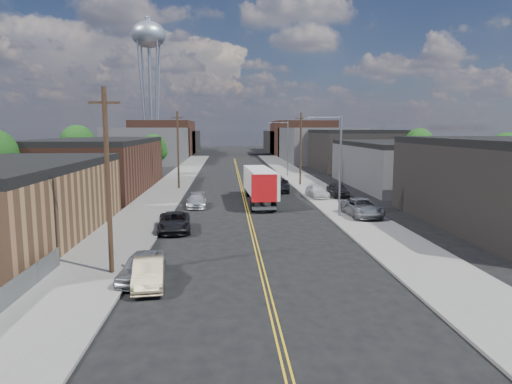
{
  "coord_description": "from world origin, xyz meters",
  "views": [
    {
      "loc": [
        -1.91,
        -14.33,
        7.89
      ],
      "look_at": [
        0.53,
        24.01,
        2.5
      ],
      "focal_mm": 32.0,
      "sensor_mm": 36.0,
      "label": 1
    }
  ],
  "objects": [
    {
      "name": "ground",
      "position": [
        0.0,
        60.0,
        0.0
      ],
      "size": [
        260.0,
        260.0,
        0.0
      ],
      "primitive_type": "plane",
      "color": "black",
      "rests_on": "ground"
    },
    {
      "name": "centerline",
      "position": [
        0.0,
        45.0,
        0.01
      ],
      "size": [
        0.32,
        120.0,
        0.01
      ],
      "primitive_type": "cube",
      "color": "gold",
      "rests_on": "ground"
    },
    {
      "name": "sidewalk_left",
      "position": [
        -9.5,
        45.0,
        0.07
      ],
      "size": [
        5.0,
        140.0,
        0.15
      ],
      "primitive_type": "cube",
      "color": "slate",
      "rests_on": "ground"
    },
    {
      "name": "sidewalk_right",
      "position": [
        9.5,
        45.0,
        0.07
      ],
      "size": [
        5.0,
        140.0,
        0.15
      ],
      "primitive_type": "cube",
      "color": "slate",
      "rests_on": "ground"
    },
    {
      "name": "warehouse_brown",
      "position": [
        -18.0,
        44.0,
        3.3
      ],
      "size": [
        12.0,
        26.0,
        6.6
      ],
      "color": "#43251A",
      "rests_on": "ground"
    },
    {
      "name": "industrial_right_b",
      "position": [
        22.0,
        46.0,
        3.05
      ],
      "size": [
        14.0,
        24.0,
        6.1
      ],
      "color": "#3A3B3D",
      "rests_on": "ground"
    },
    {
      "name": "industrial_right_c",
      "position": [
        22.0,
        72.0,
        3.8
      ],
      "size": [
        14.0,
        22.0,
        7.6
      ],
      "color": "black",
      "rests_on": "ground"
    },
    {
      "name": "skyline_left_a",
      "position": [
        -20.0,
        95.0,
        4.0
      ],
      "size": [
        16.0,
        30.0,
        8.0
      ],
      "primitive_type": "cube",
      "color": "#3A3B3D",
      "rests_on": "ground"
    },
    {
      "name": "skyline_right_a",
      "position": [
        20.0,
        95.0,
        4.0
      ],
      "size": [
        16.0,
        30.0,
        8.0
      ],
      "primitive_type": "cube",
      "color": "#3A3B3D",
      "rests_on": "ground"
    },
    {
      "name": "skyline_left_b",
      "position": [
        -20.0,
        120.0,
        5.0
      ],
      "size": [
        16.0,
        26.0,
        10.0
      ],
      "primitive_type": "cube",
      "color": "#43251A",
      "rests_on": "ground"
    },
    {
      "name": "skyline_right_b",
      "position": [
        20.0,
        120.0,
        5.0
      ],
      "size": [
        16.0,
        26.0,
        10.0
      ],
      "primitive_type": "cube",
      "color": "#43251A",
      "rests_on": "ground"
    },
    {
      "name": "skyline_left_c",
      "position": [
        -20.0,
        140.0,
        3.5
      ],
      "size": [
        16.0,
        40.0,
        7.0
      ],
      "primitive_type": "cube",
      "color": "black",
      "rests_on": "ground"
    },
    {
      "name": "skyline_right_c",
      "position": [
        20.0,
        140.0,
        3.5
      ],
      "size": [
        16.0,
        40.0,
        7.0
      ],
      "primitive_type": "cube",
      "color": "black",
      "rests_on": "ground"
    },
    {
      "name": "water_tower",
      "position": [
        -22.0,
        110.0,
        30.65
      ],
      "size": [
        9.0,
        9.0,
        36.9
      ],
      "color": "gray",
      "rests_on": "ground"
    },
    {
      "name": "streetlight_near",
      "position": [
        7.6,
        25.0,
        5.33
      ],
      "size": [
        3.39,
        0.25,
        9.0
      ],
      "color": "gray",
      "rests_on": "ground"
    },
    {
      "name": "streetlight_far",
      "position": [
        7.6,
        60.0,
        5.33
      ],
      "size": [
        3.39,
        0.25,
        9.0
      ],
      "color": "gray",
      "rests_on": "ground"
    },
    {
      "name": "utility_pole_left_near",
      "position": [
        -8.2,
        10.0,
        5.14
      ],
      "size": [
        1.6,
        0.26,
        10.0
      ],
      "color": "black",
      "rests_on": "ground"
    },
    {
      "name": "utility_pole_left_far",
      "position": [
        -8.2,
        45.0,
        5.14
      ],
      "size": [
        1.6,
        0.26,
        10.0
      ],
      "color": "black",
      "rests_on": "ground"
    },
    {
      "name": "utility_pole_right",
      "position": [
        8.2,
        48.0,
        5.14
      ],
      "size": [
        1.6,
        0.26,
        10.0
      ],
      "color": "black",
      "rests_on": "ground"
    },
    {
      "name": "tree_left_mid",
      "position": [
        -23.94,
        55.0,
        5.48
      ],
      "size": [
        5.1,
        5.04,
        8.37
      ],
      "color": "black",
      "rests_on": "ground"
    },
    {
      "name": "tree_left_far",
      "position": [
        -13.94,
        62.0,
        4.57
      ],
      "size": [
        4.35,
        4.2,
        6.97
      ],
      "color": "black",
      "rests_on": "ground"
    },
    {
      "name": "tree_right_near",
      "position": [
        30.06,
        36.0,
        4.87
      ],
      "size": [
        4.6,
        4.48,
        7.44
      ],
      "color": "black",
      "rests_on": "ground"
    },
    {
      "name": "tree_right_far",
      "position": [
        30.06,
        60.0,
        5.18
      ],
      "size": [
        4.85,
        4.76,
        7.91
      ],
      "color": "black",
      "rests_on": "ground"
    },
    {
      "name": "semi_truck",
      "position": [
        1.5,
        34.17,
        2.09
      ],
      "size": [
        3.03,
        14.14,
        3.67
      ],
      "rotation": [
        0.0,
        0.0,
        0.06
      ],
      "color": "silver",
      "rests_on": "ground"
    },
    {
      "name": "car_left_a",
      "position": [
        -6.4,
        8.93,
        0.74
      ],
      "size": [
        2.3,
        4.56,
        1.49
      ],
      "primitive_type": "imported",
      "rotation": [
        0.0,
        0.0,
        -0.13
      ],
      "color": "#95989A",
      "rests_on": "ground"
    },
    {
      "name": "car_left_b",
      "position": [
        -5.89,
        8.0,
        0.69
      ],
      "size": [
        1.98,
        4.36,
        1.39
      ],
      "primitive_type": "imported",
      "rotation": [
        0.0,
        0.0,
        0.12
      ],
      "color": "tan",
      "rests_on": "ground"
    },
    {
      "name": "car_left_c",
      "position": [
        -6.01,
        20.43,
        0.72
      ],
      "size": [
        2.9,
        5.42,
        1.45
      ],
      "primitive_type": "imported",
      "rotation": [
        0.0,
        0.0,
        0.1
      ],
      "color": "black",
      "rests_on": "ground"
    },
    {
      "name": "car_left_d",
      "position": [
        -5.0,
        31.18,
        0.66
      ],
      "size": [
        1.99,
        4.6,
        1.32
      ],
      "primitive_type": "imported",
      "rotation": [
        0.0,
        0.0,
        0.03
      ],
      "color": "#BBBDC1",
      "rests_on": "ground"
    },
    {
      "name": "car_right_lot_a",
      "position": [
        9.99,
        24.71,
        0.93
      ],
      "size": [
        2.78,
        5.71,
        1.56
      ],
      "primitive_type": "imported",
      "rotation": [
        0.0,
        0.0,
        0.03
      ],
      "color": "gray",
      "rests_on": "sidewalk_right"
    },
    {
      "name": "car_right_lot_b",
      "position": [
        8.2,
        36.0,
        0.82
      ],
      "size": [
        2.38,
        4.79,
        1.34
      ],
      "primitive_type": "imported",
      "rotation": [
        0.0,
        0.0,
        0.11
      ],
      "color": "#BABABA",
      "rests_on": "sidewalk_right"
    },
    {
      "name": "car_right_lot_c",
      "position": [
        10.68,
        36.41,
        0.93
      ],
      "size": [
        2.09,
        4.66,
        1.55
      ],
      "primitive_type": "imported",
      "rotation": [
        0.0,
        0.0,
        0.06
      ],
      "color": "black",
      "rests_on": "sidewalk_right"
    },
    {
      "name": "car_ahead_truck",
      "position": [
        4.5,
        42.0,
        0.81
      ],
      "size": [
        3.27,
        6.1,
        1.63
      ],
      "primitive_type": "imported",
      "rotation": [
        0.0,
        0.0,
        -0.1
      ],
      "color": "black",
      "rests_on": "ground"
    }
  ]
}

